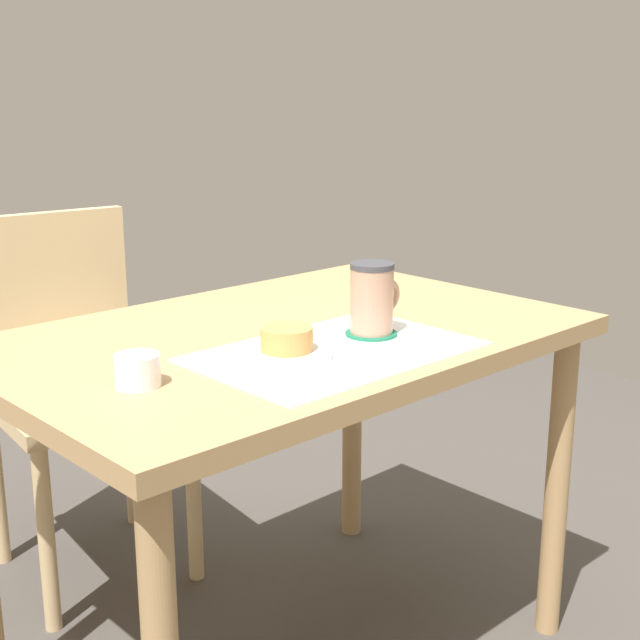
{
  "coord_description": "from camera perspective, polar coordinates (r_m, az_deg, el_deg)",
  "views": [
    {
      "loc": [
        -1.05,
        -1.21,
        1.16
      ],
      "look_at": [
        -0.03,
        -0.13,
        0.76
      ],
      "focal_mm": 50.0,
      "sensor_mm": 36.0,
      "label": 1
    }
  ],
  "objects": [
    {
      "name": "dining_table",
      "position": [
        1.69,
        -2.25,
        -3.51
      ],
      "size": [
        1.09,
        0.72,
        0.71
      ],
      "color": "tan",
      "rests_on": "ground_plane"
    },
    {
      "name": "wooden_chair",
      "position": [
        2.21,
        -15.45,
        -3.3
      ],
      "size": [
        0.47,
        0.47,
        0.86
      ],
      "rotation": [
        0.0,
        0.0,
        3.02
      ],
      "color": "#D1B27F",
      "rests_on": "ground_plane"
    },
    {
      "name": "placemat",
      "position": [
        1.52,
        1.03,
        -2.03
      ],
      "size": [
        0.47,
        0.31,
        0.0
      ],
      "primitive_type": "cube",
      "color": "white",
      "rests_on": "dining_table"
    },
    {
      "name": "pastry_plate",
      "position": [
        1.48,
        -2.14,
        -2.17
      ],
      "size": [
        0.15,
        0.15,
        0.01
      ],
      "primitive_type": "cylinder",
      "color": "white",
      "rests_on": "placemat"
    },
    {
      "name": "pastry",
      "position": [
        1.48,
        -2.15,
        -1.21
      ],
      "size": [
        0.09,
        0.09,
        0.04
      ],
      "primitive_type": "cylinder",
      "color": "tan",
      "rests_on": "pastry_plate"
    },
    {
      "name": "coffee_coaster",
      "position": [
        1.62,
        3.3,
        -0.87
      ],
      "size": [
        0.09,
        0.09,
        0.0
      ],
      "primitive_type": "cylinder",
      "color": "#196B4C",
      "rests_on": "placemat"
    },
    {
      "name": "coffee_mug",
      "position": [
        1.6,
        3.39,
        1.43
      ],
      "size": [
        0.11,
        0.08,
        0.13
      ],
      "color": "tan",
      "rests_on": "coffee_coaster"
    },
    {
      "name": "sugar_bowl",
      "position": [
        1.38,
        -11.6,
        -3.17
      ],
      "size": [
        0.07,
        0.07,
        0.05
      ],
      "primitive_type": "cylinder",
      "color": "white",
      "rests_on": "dining_table"
    }
  ]
}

